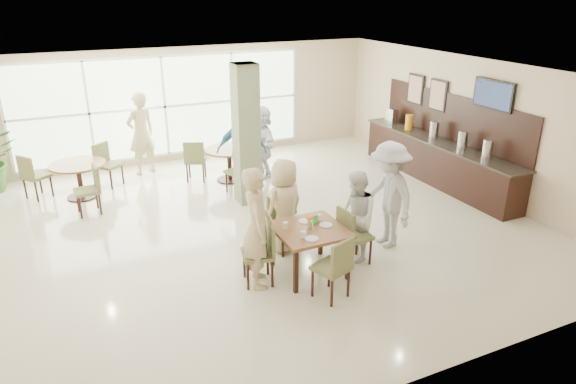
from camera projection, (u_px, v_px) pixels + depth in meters
name	position (u px, v px, depth m)	size (l,w,h in m)	color
ground	(251.00, 227.00, 9.48)	(10.00, 10.00, 0.00)	beige
room_shell	(248.00, 138.00, 8.84)	(10.00, 10.00, 10.00)	white
window_bank	(165.00, 107.00, 12.52)	(7.00, 0.04, 7.00)	silver
column	(246.00, 135.00, 10.12)	(0.45, 0.45, 2.80)	#5F6A4A
main_table	(309.00, 233.00, 7.74)	(1.03, 1.03, 0.75)	brown
round_table_left	(78.00, 171.00, 10.60)	(1.12, 1.12, 0.75)	brown
round_table_right	(229.00, 156.00, 11.56)	(1.09, 1.09, 0.75)	brown
chairs_main_table	(307.00, 244.00, 7.82)	(2.13, 2.10, 0.95)	brown
chairs_table_left	(78.00, 177.00, 10.60)	(2.09, 1.97, 0.95)	brown
chairs_table_right	(228.00, 161.00, 11.57)	(1.90, 1.81, 0.95)	brown
tabletop_clutter	(309.00, 225.00, 7.69)	(0.74, 0.77, 0.21)	white
buffet_counter	(438.00, 158.00, 11.53)	(0.64, 4.70, 1.95)	black
wall_tv	(493.00, 95.00, 10.09)	(0.06, 1.00, 0.58)	black
framed_art_a	(438.00, 95.00, 11.55)	(0.05, 0.55, 0.70)	black
framed_art_b	(416.00, 89.00, 12.23)	(0.05, 0.55, 0.70)	black
teen_left	(257.00, 228.00, 7.36)	(0.67, 0.44, 1.83)	tan
teen_far	(284.00, 206.00, 8.39)	(0.78, 0.42, 1.59)	tan
teen_right	(356.00, 217.00, 8.12)	(0.72, 0.56, 1.49)	white
teen_standing	(389.00, 195.00, 8.52)	(1.18, 0.68, 1.82)	#AFB0B2
adult_a	(242.00, 151.00, 10.82)	(1.05, 0.60, 1.80)	teal
adult_b	(261.00, 141.00, 11.76)	(1.53, 0.66, 1.65)	white
adult_standing	(141.00, 134.00, 11.86)	(0.70, 0.46, 1.93)	tan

